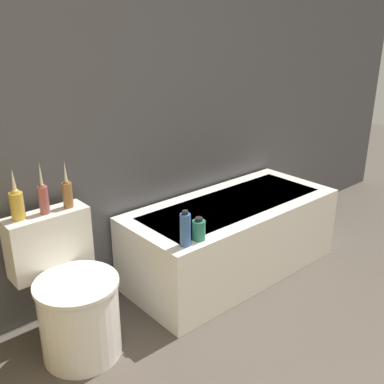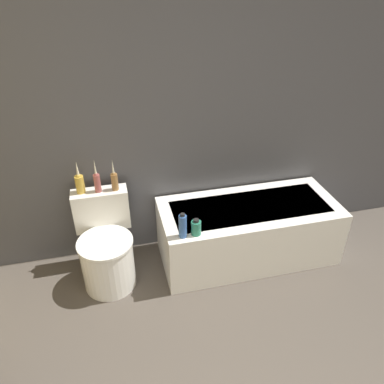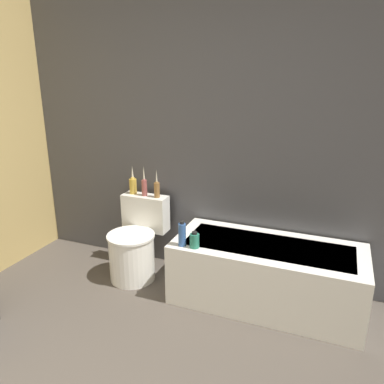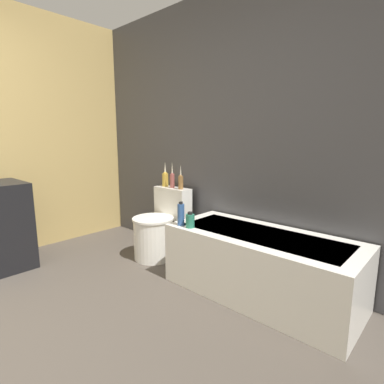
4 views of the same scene
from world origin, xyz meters
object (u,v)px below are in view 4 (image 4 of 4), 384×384
at_px(bathtub, 260,264).
at_px(vase_silver, 172,179).
at_px(vase_bronze, 181,181).
at_px(vase_gold, 165,178).
at_px(toilet, 158,229).
at_px(shampoo_bottle_short, 190,220).
at_px(shampoo_bottle_tall, 181,214).

bearing_deg(bathtub, vase_silver, 170.55).
distance_m(bathtub, vase_bronze, 1.21).
relative_size(vase_gold, vase_silver, 0.96).
bearing_deg(vase_silver, toilet, -90.00).
height_order(bathtub, vase_gold, vase_gold).
bearing_deg(vase_silver, vase_bronze, -1.39).
bearing_deg(shampoo_bottle_short, shampoo_bottle_tall, -177.04).
bearing_deg(shampoo_bottle_tall, bathtub, 21.87).
xyz_separation_m(shampoo_bottle_tall, shampoo_bottle_short, (0.10, 0.01, -0.04)).
relative_size(bathtub, vase_silver, 5.35).
relative_size(toilet, shampoo_bottle_tall, 3.49).
distance_m(bathtub, vase_gold, 1.45).
bearing_deg(vase_gold, shampoo_bottle_short, -30.04).
relative_size(toilet, vase_gold, 2.67).
distance_m(vase_gold, shampoo_bottle_short, 0.96).
distance_m(vase_gold, vase_bronze, 0.26).
height_order(vase_silver, shampoo_bottle_tall, vase_silver).
distance_m(toilet, vase_gold, 0.57).
bearing_deg(vase_bronze, shampoo_bottle_tall, -45.52).
bearing_deg(vase_silver, shampoo_bottle_tall, -38.33).
distance_m(vase_gold, vase_silver, 0.13).
bearing_deg(vase_bronze, bathtub, -10.42).
distance_m(vase_silver, vase_bronze, 0.13).
xyz_separation_m(bathtub, toilet, (-1.20, -0.01, 0.04)).
bearing_deg(toilet, vase_gold, 119.61).
distance_m(bathtub, shampoo_bottle_short, 0.66).
bearing_deg(shampoo_bottle_tall, shampoo_bottle_short, 2.96).
bearing_deg(bathtub, shampoo_bottle_tall, -158.13).
xyz_separation_m(bathtub, vase_gold, (-1.33, 0.22, 0.55)).
height_order(vase_bronze, shampoo_bottle_short, vase_bronze).
bearing_deg(shampoo_bottle_short, vase_bronze, 140.74).
bearing_deg(bathtub, toilet, -179.42).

